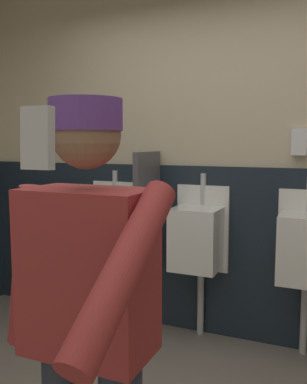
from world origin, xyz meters
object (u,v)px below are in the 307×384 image
Objects in this scene: urinal_middle at (198,237)px; cell_phone at (38,138)px; urinal_left at (108,229)px; urinal_right at (306,248)px; person at (88,312)px; soap_dispenser at (299,142)px.

cell_phone reaches higher than urinal_middle.
urinal_left is 1.50m from urinal_right.
urinal_middle is 0.77× the size of person.
urinal_middle is at bearing 0.00° from urinal_left.
cell_phone is 2.45m from soap_dispenser.
urinal_middle is at bearing 180.00° from urinal_right.
urinal_middle and urinal_right have the same top height.
person reaches higher than urinal_left.
urinal_middle is 0.97m from soap_dispenser.
urinal_left and urinal_right have the same top height.
person reaches higher than soap_dispenser.
urinal_right is (0.75, 0.00, 0.00)m from urinal_middle.
cell_phone reaches higher than urinal_right.
urinal_middle is at bearing -169.90° from soap_dispenser.
urinal_left is at bearing 118.00° from person.
person is (0.22, -1.82, 0.16)m from urinal_middle.
person reaches higher than cell_phone.
urinal_left is at bearing -175.19° from soap_dispenser.
soap_dispenser is at bearing 10.10° from urinal_middle.
person is 8.89× the size of soap_dispenser.
urinal_left is 11.27× the size of cell_phone.
cell_phone is at bearing -97.49° from urinal_right.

